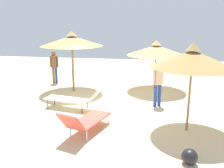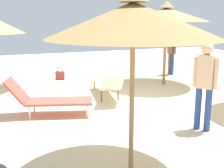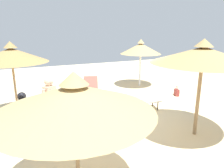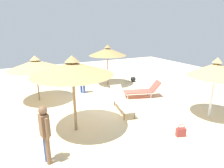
{
  "view_description": "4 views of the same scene",
  "coord_description": "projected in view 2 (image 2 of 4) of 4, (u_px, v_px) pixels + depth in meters",
  "views": [
    {
      "loc": [
        1.99,
        -8.63,
        3.25
      ],
      "look_at": [
        0.59,
        0.1,
        0.94
      ],
      "focal_mm": 39.47,
      "sensor_mm": 36.0,
      "label": 1
    },
    {
      "loc": [
        6.64,
        -3.23,
        2.21
      ],
      "look_at": [
        0.21,
        -0.56,
        0.61
      ],
      "focal_mm": 45.92,
      "sensor_mm": 36.0,
      "label": 2
    },
    {
      "loc": [
        3.0,
        6.14,
        2.97
      ],
      "look_at": [
        -0.09,
        -0.52,
        1.07
      ],
      "focal_mm": 33.21,
      "sensor_mm": 36.0,
      "label": 3
    },
    {
      "loc": [
        -7.8,
        3.76,
        3.65
      ],
      "look_at": [
        0.65,
        -0.52,
        0.83
      ],
      "focal_mm": 30.45,
      "sensor_mm": 36.0,
      "label": 4
    }
  ],
  "objects": [
    {
      "name": "lounge_chair_front",
      "position": [
        47.0,
        98.0,
        6.63
      ],
      "size": [
        1.22,
        2.05,
        0.89
      ],
      "color": "#CC4C3F",
      "rests_on": "ground"
    },
    {
      "name": "parasol_umbrella_far_left",
      "position": [
        166.0,
        15.0,
        9.35
      ],
      "size": [
        2.81,
        2.81,
        2.77
      ],
      "color": "olive",
      "rests_on": "ground"
    },
    {
      "name": "parasol_umbrella_edge",
      "position": [
        133.0,
        20.0,
        3.81
      ],
      "size": [
        2.39,
        2.39,
        2.64
      ],
      "color": "olive",
      "rests_on": "ground"
    },
    {
      "name": "handbag",
      "position": [
        60.0,
        75.0,
        10.55
      ],
      "size": [
        0.26,
        0.36,
        0.48
      ],
      "color": "maroon",
      "rests_on": "ground"
    },
    {
      "name": "person_standing_back",
      "position": [
        205.0,
        80.0,
        5.6
      ],
      "size": [
        0.41,
        0.35,
        1.77
      ],
      "color": "navy",
      "rests_on": "ground"
    },
    {
      "name": "person_standing_center",
      "position": [
        171.0,
        50.0,
        11.37
      ],
      "size": [
        0.43,
        0.27,
        1.71
      ],
      "color": "navy",
      "rests_on": "ground"
    },
    {
      "name": "lounge_chair_near_right",
      "position": [
        107.0,
        83.0,
        8.14
      ],
      "size": [
        2.3,
        0.99,
        0.89
      ],
      "color": "silver",
      "rests_on": "ground"
    },
    {
      "name": "ground",
      "position": [
        128.0,
        105.0,
        7.69
      ],
      "size": [
        24.0,
        24.0,
        0.1
      ],
      "primitive_type": "cube",
      "color": "beige"
    }
  ]
}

